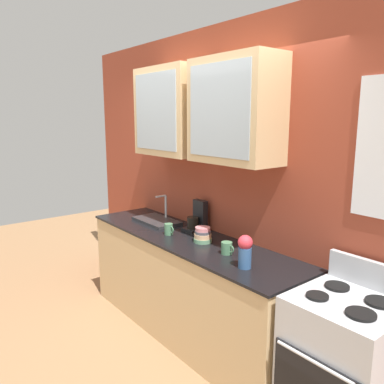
{
  "coord_description": "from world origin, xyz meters",
  "views": [
    {
      "loc": [
        2.62,
        -2.03,
        2.0
      ],
      "look_at": [
        0.07,
        0.0,
        1.36
      ],
      "focal_mm": 35.91,
      "sensor_mm": 36.0,
      "label": 1
    }
  ],
  "objects": [
    {
      "name": "counter",
      "position": [
        0.0,
        0.0,
        0.47
      ],
      "size": [
        2.45,
        0.65,
        0.93
      ],
      "color": "tan",
      "rests_on": "ground_plane"
    },
    {
      "name": "sink_faucet",
      "position": [
        -0.59,
        0.07,
        0.95
      ],
      "size": [
        0.52,
        0.29,
        0.28
      ],
      "color": "#2D2D30",
      "rests_on": "counter"
    },
    {
      "name": "bowl_stack",
      "position": [
        0.19,
        0.03,
        0.99
      ],
      "size": [
        0.16,
        0.16,
        0.13
      ],
      "color": "#669972",
      "rests_on": "counter"
    },
    {
      "name": "cup_near_bowls",
      "position": [
        0.53,
        -0.02,
        0.98
      ],
      "size": [
        0.13,
        0.09,
        0.1
      ],
      "color": "#4C7F59",
      "rests_on": "counter"
    },
    {
      "name": "back_wall_unit",
      "position": [
        0.01,
        0.31,
        1.57
      ],
      "size": [
        4.45,
        0.46,
        2.78
      ],
      "color": "#993D28",
      "rests_on": "ground_plane"
    },
    {
      "name": "stove_range",
      "position": [
        1.55,
        -0.0,
        0.47
      ],
      "size": [
        0.6,
        0.62,
        1.11
      ],
      "color": "silver",
      "rests_on": "ground_plane"
    },
    {
      "name": "coffee_maker",
      "position": [
        -0.11,
        0.2,
        1.04
      ],
      "size": [
        0.17,
        0.2,
        0.29
      ],
      "color": "black",
      "rests_on": "counter"
    },
    {
      "name": "cup_near_sink",
      "position": [
        -0.17,
        -0.08,
        0.98
      ],
      "size": [
        0.12,
        0.08,
        0.1
      ],
      "color": "#4C7F59",
      "rests_on": "counter"
    },
    {
      "name": "vase",
      "position": [
        0.82,
        -0.11,
        1.06
      ],
      "size": [
        0.11,
        0.11,
        0.24
      ],
      "color": "#33598C",
      "rests_on": "counter"
    },
    {
      "name": "ground_plane",
      "position": [
        0.0,
        0.0,
        0.0
      ],
      "size": [
        10.0,
        10.0,
        0.0
      ],
      "primitive_type": "plane",
      "color": "#936B47"
    }
  ]
}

